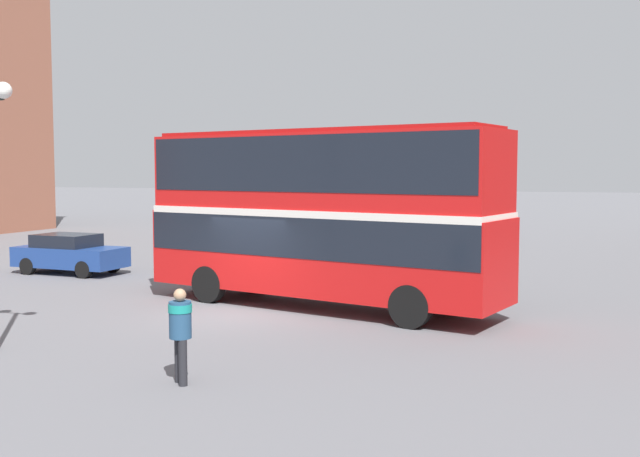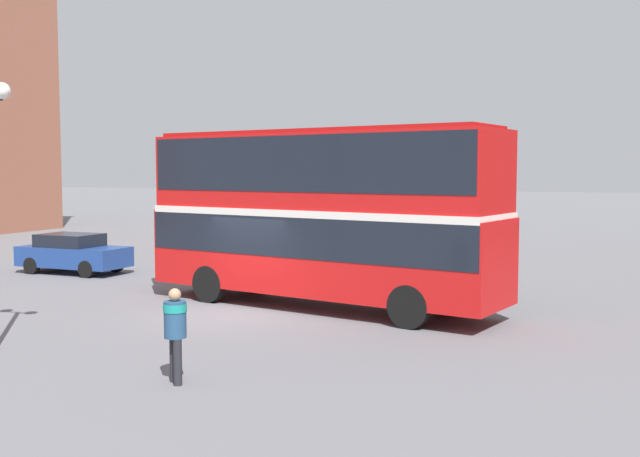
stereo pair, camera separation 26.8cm
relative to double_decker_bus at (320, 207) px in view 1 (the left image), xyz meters
name	(u,v)px [view 1 (the left image)]	position (x,y,z in m)	size (l,w,h in m)	color
ground_plane	(231,315)	(-1.82, -1.83, -2.81)	(240.00, 240.00, 0.00)	slate
double_decker_bus	(320,207)	(0.00, 0.00, 0.00)	(10.69, 4.74, 4.90)	red
pedestrian_foreground	(180,326)	(0.25, -7.86, -1.75)	(0.60, 0.60, 1.72)	#232328
parked_car_kerb_near	(70,253)	(-11.06, 3.23, -2.06)	(4.14, 1.93, 1.46)	navy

